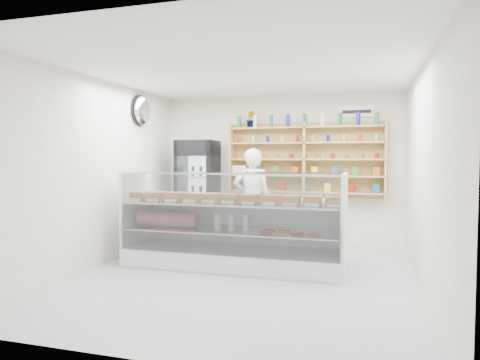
% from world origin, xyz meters
% --- Properties ---
extents(room, '(5.00, 5.00, 5.00)m').
position_xyz_m(room, '(0.00, 0.00, 1.40)').
color(room, '#B5B5BA').
rests_on(room, ground).
extents(display_counter, '(3.26, 0.98, 1.42)m').
position_xyz_m(display_counter, '(-0.31, 0.53, 0.38)').
color(display_counter, white).
rests_on(display_counter, floor).
extents(shop_worker, '(0.73, 0.56, 1.79)m').
position_xyz_m(shop_worker, '(-0.33, 1.72, 0.90)').
color(shop_worker, silver).
rests_on(shop_worker, floor).
extents(drinks_cooler, '(0.74, 0.72, 1.95)m').
position_xyz_m(drinks_cooler, '(-1.48, 2.04, 0.98)').
color(drinks_cooler, black).
rests_on(drinks_cooler, floor).
extents(wall_shelving, '(2.84, 0.28, 1.33)m').
position_xyz_m(wall_shelving, '(0.50, 2.34, 1.59)').
color(wall_shelving, tan).
rests_on(wall_shelving, back_wall).
extents(potted_plant, '(0.19, 0.17, 0.32)m').
position_xyz_m(potted_plant, '(-0.52, 2.34, 2.35)').
color(potted_plant, '#1E6626').
rests_on(potted_plant, wall_shelving).
extents(security_mirror, '(0.15, 0.50, 0.50)m').
position_xyz_m(security_mirror, '(-2.17, 1.20, 2.45)').
color(security_mirror, silver).
rests_on(security_mirror, left_wall).
extents(wall_sign, '(0.62, 0.03, 0.20)m').
position_xyz_m(wall_sign, '(1.40, 2.47, 2.45)').
color(wall_sign, white).
rests_on(wall_sign, back_wall).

